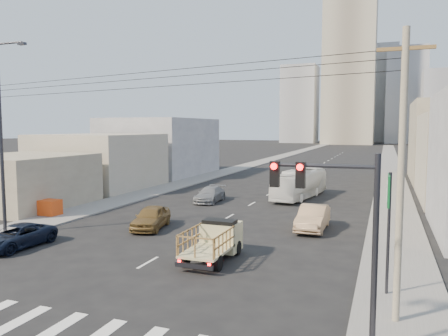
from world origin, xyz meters
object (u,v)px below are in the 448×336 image
Objects in this scene: sedan_tan at (313,218)px; green_sign at (389,204)px; navy_pickup at (16,237)px; city_bus at (300,184)px; utility_pole at (401,174)px; streetlamp_left at (2,132)px; sedan_brown at (151,217)px; traffic_signal at (339,218)px; sedan_grey at (210,194)px; crate_stack at (48,207)px; flatbed_pickup at (214,239)px.

green_sign is (4.55, -10.52, 2.94)m from sedan_tan.
sedan_tan reaches higher than navy_pickup.
navy_pickup is at bearing 179.16° from green_sign.
city_bus is 0.97× the size of utility_pole.
streetlamp_left reaches higher than sedan_tan.
green_sign is (14.74, -7.06, 2.99)m from sedan_brown.
traffic_signal is at bearing -19.53° from streetlamp_left.
sedan_grey is at bearing 79.68° from sedan_brown.
sedan_brown is at bearing -161.28° from sedan_tan.
utility_pole is at bearing -23.00° from crate_stack.
green_sign is at bearing -52.85° from sedan_grey.
sedan_tan is 16.18m from traffic_signal.
green_sign is 2.91m from utility_pole.
traffic_signal is 3.24m from utility_pole.
green_sign is at bearing -62.39° from city_bus.
streetlamp_left is at bearing -118.01° from sedan_grey.
crate_stack is (-24.50, 10.40, -4.50)m from utility_pole.
green_sign is (15.05, -18.19, 3.07)m from sedan_grey.
crate_stack is (-24.16, 7.90, -3.05)m from green_sign.
utility_pole is (1.73, 2.51, 1.11)m from traffic_signal.
utility_pole reaches higher than traffic_signal.
sedan_brown is at bearing 30.25° from streetlamp_left.
sedan_brown is 0.91× the size of sedan_tan.
sedan_grey is (-7.25, -4.99, -0.68)m from city_bus.
sedan_brown is at bearing -90.85° from sedan_grey.
streetlamp_left is at bearing -161.66° from sedan_brown.
sedan_brown reaches higher than crate_stack.
navy_pickup is at bearing -170.75° from flatbed_pickup.
sedan_tan is at bearing 66.26° from flatbed_pickup.
city_bus reaches higher than sedan_tan.
green_sign is at bearing 97.67° from utility_pole.
city_bus is 1.99× the size of sedan_tan.
sedan_tan reaches higher than sedan_brown.
sedan_brown is 0.37× the size of streetlamp_left.
crate_stack is at bearing 160.01° from flatbed_pickup.
sedan_brown is (-6.49, 4.95, -0.34)m from flatbed_pickup.
traffic_signal is 22.58m from streetlamp_left.
flatbed_pickup is 8.92m from green_sign.
green_sign is at bearing -37.50° from sedan_brown.
streetlamp_left reaches higher than utility_pole.
utility_pole is at bearing -69.46° from sedan_tan.
utility_pole is (0.34, -2.50, 1.44)m from green_sign.
traffic_signal is at bearing -68.18° from city_bus.
streetlamp_left reaches higher than traffic_signal.
traffic_signal is (3.16, -15.53, 3.28)m from sedan_tan.
traffic_signal reaches higher than crate_stack.
traffic_signal is at bearing -15.09° from navy_pickup.
crate_stack is at bearing 150.46° from traffic_signal.
crate_stack is at bearing 163.00° from sedan_brown.
traffic_signal reaches higher than flatbed_pickup.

